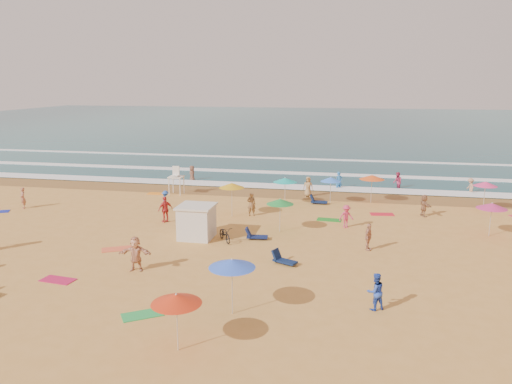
# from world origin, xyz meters

# --- Properties ---
(ground) EXTENTS (220.00, 220.00, 0.00)m
(ground) POSITION_xyz_m (0.00, 0.00, 0.00)
(ground) COLOR gold
(ground) RESTS_ON ground
(ocean) EXTENTS (220.00, 140.00, 0.18)m
(ocean) POSITION_xyz_m (0.00, 84.00, 0.00)
(ocean) COLOR #0C4756
(ocean) RESTS_ON ground
(wet_sand) EXTENTS (220.00, 220.00, 0.00)m
(wet_sand) POSITION_xyz_m (0.00, 12.50, 0.01)
(wet_sand) COLOR olive
(wet_sand) RESTS_ON ground
(surf_foam) EXTENTS (200.00, 18.70, 0.05)m
(surf_foam) POSITION_xyz_m (0.00, 21.32, 0.10)
(surf_foam) COLOR white
(surf_foam) RESTS_ON ground
(cabana) EXTENTS (2.00, 2.00, 2.00)m
(cabana) POSITION_xyz_m (-4.94, -1.16, 1.00)
(cabana) COLOR silver
(cabana) RESTS_ON ground
(cabana_roof) EXTENTS (2.20, 2.20, 0.12)m
(cabana_roof) POSITION_xyz_m (-4.94, -1.16, 2.06)
(cabana_roof) COLOR silver
(cabana_roof) RESTS_ON cabana
(bicycle) EXTENTS (1.52, 1.83, 0.94)m
(bicycle) POSITION_xyz_m (-3.04, -1.46, 0.47)
(bicycle) COLOR black
(bicycle) RESTS_ON ground
(lifeguard_stand) EXTENTS (1.20, 1.20, 2.10)m
(lifeguard_stand) POSITION_xyz_m (-10.53, 10.33, 1.05)
(lifeguard_stand) COLOR white
(lifeguard_stand) RESTS_ON ground
(beach_umbrellas) EXTENTS (60.78, 26.66, 0.70)m
(beach_umbrellas) POSITION_xyz_m (6.25, 1.87, 2.10)
(beach_umbrellas) COLOR #CA2D72
(beach_umbrellas) RESTS_ON ground
(loungers) EXTENTS (46.16, 25.70, 0.34)m
(loungers) POSITION_xyz_m (6.73, -4.82, 0.17)
(loungers) COLOR #0F1F4D
(loungers) RESTS_ON ground
(towels) EXTENTS (41.35, 23.29, 0.03)m
(towels) POSITION_xyz_m (0.18, -1.48, 0.01)
(towels) COLOR #C1184B
(towels) RESTS_ON ground
(beachgoers) EXTENTS (35.89, 27.39, 2.13)m
(beachgoers) POSITION_xyz_m (-2.12, 3.24, 0.80)
(beachgoers) COLOR tan
(beachgoers) RESTS_ON ground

